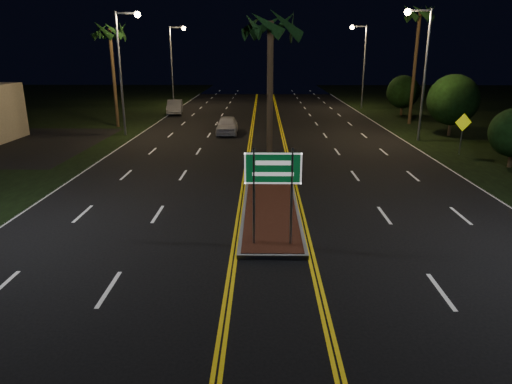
{
  "coord_description": "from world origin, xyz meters",
  "views": [
    {
      "loc": [
        -0.33,
        -11.02,
        6.18
      ],
      "look_at": [
        -0.53,
        2.88,
        1.9
      ],
      "focal_mm": 32.0,
      "sensor_mm": 36.0,
      "label": 1
    }
  ],
  "objects_px": {
    "median_island": "(270,205)",
    "highway_sign": "(273,178)",
    "streetlight_right_mid": "(421,60)",
    "palm_right_far": "(420,15)",
    "warning_sign": "(463,128)",
    "palm_median": "(271,26)",
    "streetlight_left_mid": "(124,59)",
    "streetlight_left_far": "(174,57)",
    "palm_left_far": "(110,32)",
    "shrub_mid": "(453,100)",
    "streetlight_right_far": "(361,57)",
    "shrub_far": "(403,92)",
    "car_near": "(227,124)",
    "car_far": "(175,106)"
  },
  "relations": [
    {
      "from": "streetlight_right_far",
      "to": "shrub_mid",
      "type": "relative_size",
      "value": 1.95
    },
    {
      "from": "median_island",
      "to": "streetlight_left_mid",
      "type": "distance_m",
      "value": 20.8
    },
    {
      "from": "streetlight_left_far",
      "to": "warning_sign",
      "type": "bearing_deg",
      "value": -49.83
    },
    {
      "from": "palm_right_far",
      "to": "shrub_far",
      "type": "relative_size",
      "value": 2.6
    },
    {
      "from": "warning_sign",
      "to": "palm_right_far",
      "type": "bearing_deg",
      "value": 76.69
    },
    {
      "from": "median_island",
      "to": "streetlight_right_far",
      "type": "distance_m",
      "value": 37.0
    },
    {
      "from": "median_island",
      "to": "streetlight_right_mid",
      "type": "xyz_separation_m",
      "value": [
        10.61,
        15.0,
        5.57
      ]
    },
    {
      "from": "median_island",
      "to": "streetlight_left_mid",
      "type": "xyz_separation_m",
      "value": [
        -10.61,
        17.0,
        5.57
      ]
    },
    {
      "from": "streetlight_left_far",
      "to": "palm_median",
      "type": "relative_size",
      "value": 1.08
    },
    {
      "from": "streetlight_left_far",
      "to": "palm_left_far",
      "type": "bearing_deg",
      "value": -97.78
    },
    {
      "from": "streetlight_right_mid",
      "to": "palm_left_far",
      "type": "bearing_deg",
      "value": 165.63
    },
    {
      "from": "streetlight_left_mid",
      "to": "palm_left_far",
      "type": "xyz_separation_m",
      "value": [
        -2.19,
        4.0,
        2.09
      ]
    },
    {
      "from": "median_island",
      "to": "highway_sign",
      "type": "distance_m",
      "value": 4.8
    },
    {
      "from": "palm_left_far",
      "to": "warning_sign",
      "type": "distance_m",
      "value": 27.74
    },
    {
      "from": "median_island",
      "to": "car_far",
      "type": "bearing_deg",
      "value": 107.69
    },
    {
      "from": "median_island",
      "to": "car_far",
      "type": "distance_m",
      "value": 31.27
    },
    {
      "from": "streetlight_right_far",
      "to": "shrub_far",
      "type": "xyz_separation_m",
      "value": [
        3.19,
        -6.0,
        -3.32
      ]
    },
    {
      "from": "highway_sign",
      "to": "streetlight_left_mid",
      "type": "distance_m",
      "value": 23.93
    },
    {
      "from": "palm_right_far",
      "to": "warning_sign",
      "type": "bearing_deg",
      "value": -93.5
    },
    {
      "from": "car_near",
      "to": "palm_right_far",
      "type": "bearing_deg",
      "value": 17.33
    },
    {
      "from": "palm_right_far",
      "to": "shrub_mid",
      "type": "bearing_deg",
      "value": -78.69
    },
    {
      "from": "streetlight_right_mid",
      "to": "palm_right_far",
      "type": "height_order",
      "value": "palm_right_far"
    },
    {
      "from": "palm_right_far",
      "to": "streetlight_left_mid",
      "type": "bearing_deg",
      "value": -165.63
    },
    {
      "from": "palm_median",
      "to": "shrub_mid",
      "type": "xyz_separation_m",
      "value": [
        14.0,
        13.5,
        -4.55
      ]
    },
    {
      "from": "palm_median",
      "to": "car_near",
      "type": "bearing_deg",
      "value": 102.49
    },
    {
      "from": "palm_right_far",
      "to": "car_near",
      "type": "xyz_separation_m",
      "value": [
        -15.93,
        -5.35,
        -8.34
      ]
    },
    {
      "from": "car_near",
      "to": "streetlight_left_far",
      "type": "bearing_deg",
      "value": 109.89
    },
    {
      "from": "streetlight_right_far",
      "to": "highway_sign",
      "type": "bearing_deg",
      "value": -105.15
    },
    {
      "from": "streetlight_right_mid",
      "to": "shrub_far",
      "type": "distance_m",
      "value": 14.74
    },
    {
      "from": "highway_sign",
      "to": "palm_right_far",
      "type": "xyz_separation_m",
      "value": [
        12.8,
        27.2,
        6.74
      ]
    },
    {
      "from": "median_island",
      "to": "streetlight_left_far",
      "type": "height_order",
      "value": "streetlight_left_far"
    },
    {
      "from": "shrub_mid",
      "to": "streetlight_left_far",
      "type": "bearing_deg",
      "value": 140.9
    },
    {
      "from": "median_island",
      "to": "streetlight_right_mid",
      "type": "relative_size",
      "value": 1.14
    },
    {
      "from": "streetlight_left_mid",
      "to": "shrub_far",
      "type": "xyz_separation_m",
      "value": [
        24.41,
        12.0,
        -3.32
      ]
    },
    {
      "from": "highway_sign",
      "to": "streetlight_right_far",
      "type": "bearing_deg",
      "value": 74.85
    },
    {
      "from": "streetlight_left_mid",
      "to": "streetlight_right_mid",
      "type": "height_order",
      "value": "same"
    },
    {
      "from": "shrub_mid",
      "to": "streetlight_right_far",
      "type": "bearing_deg",
      "value": 100.66
    },
    {
      "from": "highway_sign",
      "to": "palm_left_far",
      "type": "xyz_separation_m",
      "value": [
        -12.8,
        25.2,
        5.34
      ]
    },
    {
      "from": "palm_median",
      "to": "car_near",
      "type": "relative_size",
      "value": 1.73
    },
    {
      "from": "shrub_mid",
      "to": "highway_sign",
      "type": "bearing_deg",
      "value": -123.44
    },
    {
      "from": "highway_sign",
      "to": "streetlight_right_mid",
      "type": "distance_m",
      "value": 22.18
    },
    {
      "from": "warning_sign",
      "to": "palm_median",
      "type": "bearing_deg",
      "value": -160.69
    },
    {
      "from": "streetlight_right_mid",
      "to": "car_far",
      "type": "xyz_separation_m",
      "value": [
        -20.11,
        14.78,
        -4.84
      ]
    },
    {
      "from": "median_island",
      "to": "shrub_far",
      "type": "bearing_deg",
      "value": 64.55
    },
    {
      "from": "median_island",
      "to": "warning_sign",
      "type": "xyz_separation_m",
      "value": [
        12.02,
        10.19,
        1.6
      ]
    },
    {
      "from": "shrub_mid",
      "to": "shrub_far",
      "type": "bearing_deg",
      "value": 90.95
    },
    {
      "from": "streetlight_left_mid",
      "to": "palm_right_far",
      "type": "distance_m",
      "value": 24.42
    },
    {
      "from": "highway_sign",
      "to": "warning_sign",
      "type": "relative_size",
      "value": 1.24
    },
    {
      "from": "median_island",
      "to": "palm_median",
      "type": "relative_size",
      "value": 1.23
    },
    {
      "from": "streetlight_right_mid",
      "to": "streetlight_left_far",
      "type": "bearing_deg",
      "value": 133.97
    }
  ]
}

